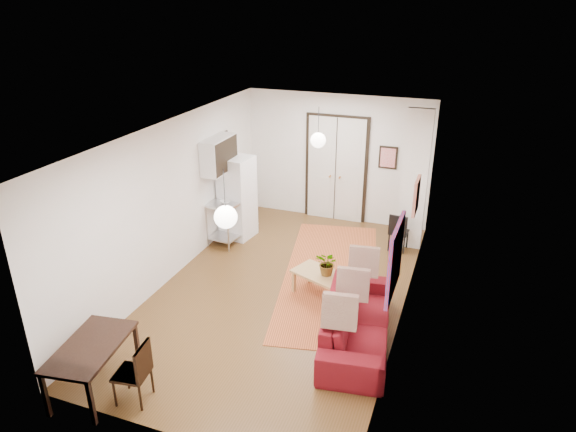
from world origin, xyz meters
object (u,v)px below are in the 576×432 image
(sofa, at_px, (357,321))
(kitchen_counter, at_px, (233,212))
(dining_chair_far, at_px, (135,364))
(black_side_chair, at_px, (400,227))
(coffee_table, at_px, (322,277))
(fridge, at_px, (237,197))
(dining_table, at_px, (91,350))
(dining_chair_near, at_px, (135,364))

(sofa, relative_size, kitchen_counter, 1.85)
(dining_chair_far, xyz_separation_m, black_side_chair, (2.52, 5.49, -0.03))
(sofa, relative_size, black_side_chair, 2.93)
(coffee_table, xyz_separation_m, fridge, (-2.41, 1.74, 0.51))
(sofa, relative_size, dining_table, 1.77)
(fridge, bearing_deg, coffee_table, -27.81)
(dining_table, height_order, dining_chair_far, dining_chair_far)
(dining_table, relative_size, dining_chair_far, 1.56)
(kitchen_counter, bearing_deg, sofa, -29.97)
(dining_chair_near, bearing_deg, dining_table, -90.18)
(dining_chair_near, distance_m, black_side_chair, 6.04)
(black_side_chair, bearing_deg, dining_table, 65.04)
(sofa, distance_m, dining_chair_near, 3.23)
(dining_table, bearing_deg, dining_chair_far, 8.00)
(coffee_table, bearing_deg, black_side_chair, 67.68)
(coffee_table, distance_m, dining_table, 3.89)
(coffee_table, distance_m, dining_chair_far, 3.51)
(coffee_table, xyz_separation_m, black_side_chair, (0.96, 2.35, 0.09))
(sofa, distance_m, black_side_chair, 3.37)
(fridge, relative_size, dining_table, 1.33)
(fridge, bearing_deg, dining_table, -79.08)
(kitchen_counter, bearing_deg, dining_table, -78.49)
(kitchen_counter, xyz_separation_m, dining_table, (0.29, -4.80, 0.01))
(sofa, bearing_deg, black_side_chair, -9.67)
(dining_chair_near, xyz_separation_m, black_side_chair, (2.52, 5.49, -0.03))
(dining_table, xyz_separation_m, dining_chair_far, (0.60, 0.08, -0.12))
(black_side_chair, bearing_deg, fridge, 14.47)
(dining_chair_near, bearing_deg, fridge, -178.27)
(sofa, bearing_deg, coffee_table, 32.39)
(kitchen_counter, distance_m, dining_chair_far, 4.80)
(kitchen_counter, bearing_deg, dining_chair_near, -71.26)
(black_side_chair, bearing_deg, sofa, 92.60)
(dining_chair_far, bearing_deg, dining_table, -90.18)
(dining_table, relative_size, black_side_chair, 1.65)
(coffee_table, bearing_deg, fridge, 144.19)
(dining_table, height_order, dining_chair_near, dining_chair_near)
(kitchen_counter, xyz_separation_m, dining_chair_far, (0.89, -4.72, -0.11))
(sofa, height_order, dining_chair_far, dining_chair_far)
(dining_chair_far, bearing_deg, kitchen_counter, -177.44)
(dining_chair_near, bearing_deg, sofa, 123.14)
(coffee_table, bearing_deg, kitchen_counter, 147.34)
(fridge, relative_size, black_side_chair, 2.19)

